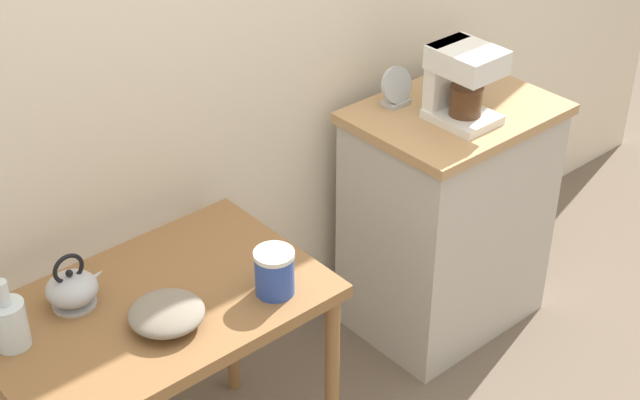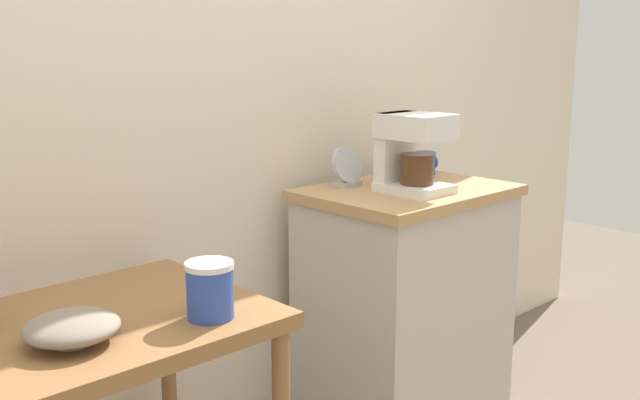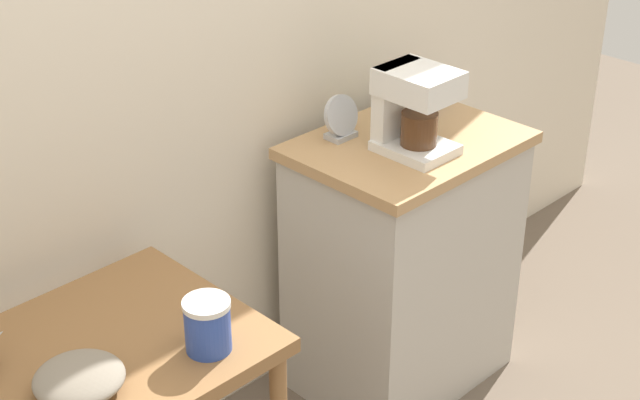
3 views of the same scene
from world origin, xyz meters
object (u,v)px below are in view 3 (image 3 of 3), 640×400
Objects in this scene: coffee_maker at (412,106)px; mug_tall_green at (400,109)px; mug_blue at (430,94)px; table_clock at (341,120)px; canister_enamel at (208,325)px; bowl_stoneware at (79,379)px.

mug_tall_green is (0.14, 0.16, -0.10)m from coffee_maker.
mug_tall_green is at bearing -175.57° from mug_blue.
coffee_maker is 3.00× the size of mug_blue.
table_clock is (-0.23, 0.04, 0.02)m from mug_tall_green.
coffee_maker is 1.88× the size of table_clock.
canister_enamel is at bearing -168.45° from coffee_maker.
bowl_stoneware is at bearing -164.54° from table_clock.
mug_blue is (0.30, 0.18, -0.10)m from coffee_maker.
canister_enamel is 1.54× the size of mug_blue.
mug_blue is 0.63× the size of table_clock.
coffee_maker is (0.94, 0.19, 0.21)m from canister_enamel.
coffee_maker is at bearing -67.66° from table_clock.
mug_blue is at bearing 10.61° from bowl_stoneware.
table_clock is (0.85, 0.40, 0.13)m from canister_enamel.
coffee_maker is at bearing 5.20° from bowl_stoneware.
coffee_maker reaches higher than canister_enamel.
canister_enamel reaches higher than bowl_stoneware.
canister_enamel is 0.98m from coffee_maker.
bowl_stoneware is 1.57m from mug_blue.
coffee_maker is (1.24, 0.11, 0.25)m from bowl_stoneware.
table_clock is at bearing 112.34° from coffee_maker.
table_clock reaches higher than mug_tall_green.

